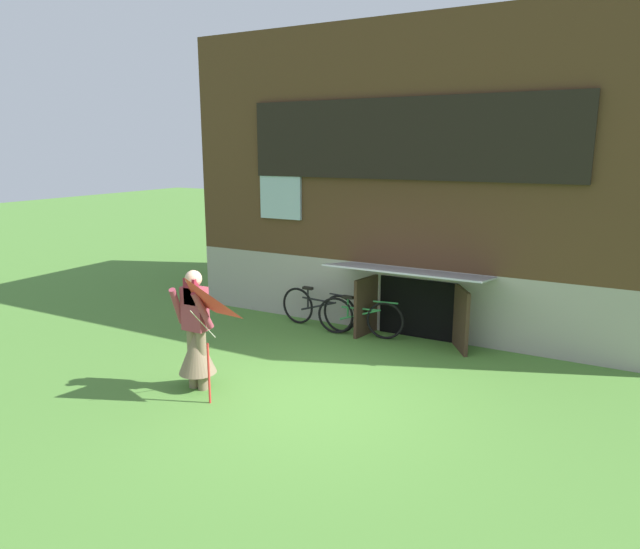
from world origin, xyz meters
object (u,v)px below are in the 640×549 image
Objects in this scene: kite at (186,307)px; bicycle_black at (318,309)px; person at (196,340)px; bicycle_green at (360,317)px.

bicycle_black is (-0.15, 3.69, -0.98)m from kite.
person is 0.83m from kite.
kite is (0.28, -0.47, 0.63)m from person.
bicycle_black is at bearing 68.36° from person.
kite is 3.82m from bicycle_black.
person is 1.03× the size of kite.
bicycle_green is 0.90m from bicycle_black.
person is 3.32m from bicycle_green.
person reaches higher than bicycle_black.
kite is at bearing -78.56° from person.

